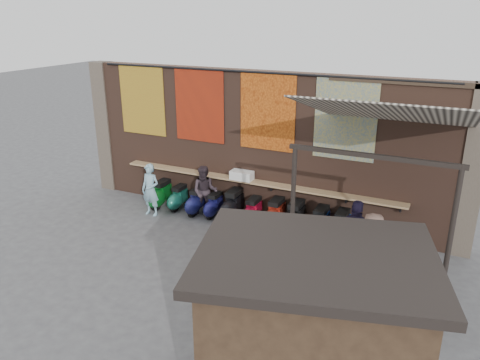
{
  "coord_description": "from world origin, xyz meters",
  "views": [
    {
      "loc": [
        4.71,
        -8.5,
        5.41
      ],
      "look_at": [
        0.13,
        1.2,
        1.54
      ],
      "focal_mm": 35.0,
      "sensor_mm": 36.0,
      "label": 1
    }
  ],
  "objects_px": {
    "scooter_stool_4": "(233,206)",
    "shelf_box": "(242,175)",
    "scooter_stool_9": "(341,227)",
    "shopper_grey": "(404,287)",
    "scooter_stool_8": "(320,224)",
    "diner_right": "(205,192)",
    "scooter_stool_0": "(161,195)",
    "diner_left": "(151,190)",
    "shopper_tan": "(371,253)",
    "scooter_stool_6": "(275,214)",
    "scooter_stool_7": "(295,218)",
    "market_stall": "(310,355)",
    "scooter_stool_3": "(214,205)",
    "scooter_stool_2": "(197,202)",
    "shopper_navy": "(355,238)",
    "scooter_stool_1": "(178,198)",
    "scooter_stool_5": "(253,212)"
  },
  "relations": [
    {
      "from": "scooter_stool_1",
      "to": "scooter_stool_7",
      "type": "relative_size",
      "value": 0.83
    },
    {
      "from": "shelf_box",
      "to": "scooter_stool_0",
      "type": "distance_m",
      "value": 2.6
    },
    {
      "from": "scooter_stool_0",
      "to": "scooter_stool_5",
      "type": "distance_m",
      "value": 2.9
    },
    {
      "from": "scooter_stool_0",
      "to": "shopper_tan",
      "type": "xyz_separation_m",
      "value": [
        6.31,
        -1.82,
        0.46
      ]
    },
    {
      "from": "scooter_stool_0",
      "to": "scooter_stool_9",
      "type": "xyz_separation_m",
      "value": [
        5.27,
        0.03,
        0.01
      ]
    },
    {
      "from": "scooter_stool_7",
      "to": "shopper_navy",
      "type": "xyz_separation_m",
      "value": [
        1.81,
        -1.33,
        0.43
      ]
    },
    {
      "from": "scooter_stool_4",
      "to": "shopper_grey",
      "type": "distance_m",
      "value": 5.69
    },
    {
      "from": "scooter_stool_7",
      "to": "diner_right",
      "type": "relative_size",
      "value": 0.61
    },
    {
      "from": "scooter_stool_3",
      "to": "diner_left",
      "type": "height_order",
      "value": "diner_left"
    },
    {
      "from": "scooter_stool_5",
      "to": "market_stall",
      "type": "height_order",
      "value": "market_stall"
    },
    {
      "from": "scooter_stool_2",
      "to": "scooter_stool_3",
      "type": "bearing_deg",
      "value": 4.64
    },
    {
      "from": "scooter_stool_8",
      "to": "diner_right",
      "type": "distance_m",
      "value": 3.3
    },
    {
      "from": "scooter_stool_9",
      "to": "shopper_grey",
      "type": "relative_size",
      "value": 0.45
    },
    {
      "from": "scooter_stool_6",
      "to": "diner_right",
      "type": "xyz_separation_m",
      "value": [
        -2.05,
        -0.08,
        0.33
      ]
    },
    {
      "from": "shopper_grey",
      "to": "scooter_stool_0",
      "type": "bearing_deg",
      "value": -1.14
    },
    {
      "from": "scooter_stool_6",
      "to": "shopper_tan",
      "type": "bearing_deg",
      "value": -34.45
    },
    {
      "from": "diner_right",
      "to": "market_stall",
      "type": "distance_m",
      "value": 7.48
    },
    {
      "from": "scooter_stool_0",
      "to": "shopper_grey",
      "type": "xyz_separation_m",
      "value": [
        7.07,
        -2.95,
        0.54
      ]
    },
    {
      "from": "diner_left",
      "to": "shopper_navy",
      "type": "relative_size",
      "value": 0.87
    },
    {
      "from": "scooter_stool_8",
      "to": "scooter_stool_4",
      "type": "bearing_deg",
      "value": 177.99
    },
    {
      "from": "scooter_stool_3",
      "to": "diner_left",
      "type": "relative_size",
      "value": 0.48
    },
    {
      "from": "scooter_stool_3",
      "to": "scooter_stool_8",
      "type": "height_order",
      "value": "scooter_stool_8"
    },
    {
      "from": "market_stall",
      "to": "scooter_stool_6",
      "type": "bearing_deg",
      "value": 100.37
    },
    {
      "from": "scooter_stool_7",
      "to": "scooter_stool_4",
      "type": "bearing_deg",
      "value": 178.89
    },
    {
      "from": "scooter_stool_8",
      "to": "diner_right",
      "type": "bearing_deg",
      "value": 179.94
    },
    {
      "from": "shelf_box",
      "to": "shopper_tan",
      "type": "relative_size",
      "value": 0.36
    },
    {
      "from": "scooter_stool_6",
      "to": "scooter_stool_1",
      "type": "bearing_deg",
      "value": 179.89
    },
    {
      "from": "shelf_box",
      "to": "shopper_tan",
      "type": "bearing_deg",
      "value": -29.24
    },
    {
      "from": "scooter_stool_8",
      "to": "scooter_stool_9",
      "type": "xyz_separation_m",
      "value": [
        0.52,
        0.03,
        -0.0
      ]
    },
    {
      "from": "scooter_stool_4",
      "to": "scooter_stool_1",
      "type": "bearing_deg",
      "value": 179.76
    },
    {
      "from": "scooter_stool_6",
      "to": "diner_left",
      "type": "distance_m",
      "value": 3.55
    },
    {
      "from": "scooter_stool_0",
      "to": "scooter_stool_7",
      "type": "xyz_separation_m",
      "value": [
        4.08,
        0.05,
        0.02
      ]
    },
    {
      "from": "scooter_stool_3",
      "to": "scooter_stool_5",
      "type": "xyz_separation_m",
      "value": [
        1.19,
        -0.05,
        0.03
      ]
    },
    {
      "from": "scooter_stool_4",
      "to": "shelf_box",
      "type": "bearing_deg",
      "value": 60.38
    },
    {
      "from": "scooter_stool_6",
      "to": "shopper_grey",
      "type": "distance_m",
      "value": 4.7
    },
    {
      "from": "shelf_box",
      "to": "scooter_stool_9",
      "type": "xyz_separation_m",
      "value": [
        2.84,
        -0.32,
        -0.84
      ]
    },
    {
      "from": "scooter_stool_8",
      "to": "market_stall",
      "type": "distance_m",
      "value": 6.0
    },
    {
      "from": "scooter_stool_0",
      "to": "shopper_tan",
      "type": "distance_m",
      "value": 6.58
    },
    {
      "from": "scooter_stool_0",
      "to": "scooter_stool_4",
      "type": "bearing_deg",
      "value": 2.21
    },
    {
      "from": "scooter_stool_7",
      "to": "shopper_navy",
      "type": "height_order",
      "value": "shopper_navy"
    },
    {
      "from": "scooter_stool_5",
      "to": "scooter_stool_9",
      "type": "height_order",
      "value": "scooter_stool_9"
    },
    {
      "from": "scooter_stool_1",
      "to": "scooter_stool_6",
      "type": "distance_m",
      "value": 2.99
    },
    {
      "from": "shelf_box",
      "to": "diner_left",
      "type": "height_order",
      "value": "diner_left"
    },
    {
      "from": "diner_right",
      "to": "shopper_tan",
      "type": "height_order",
      "value": "shopper_tan"
    },
    {
      "from": "scooter_stool_5",
      "to": "diner_left",
      "type": "height_order",
      "value": "diner_left"
    },
    {
      "from": "scooter_stool_1",
      "to": "scooter_stool_6",
      "type": "height_order",
      "value": "scooter_stool_6"
    },
    {
      "from": "scooter_stool_3",
      "to": "shopper_grey",
      "type": "distance_m",
      "value": 6.18
    },
    {
      "from": "scooter_stool_3",
      "to": "scooter_stool_9",
      "type": "bearing_deg",
      "value": -0.71
    },
    {
      "from": "diner_right",
      "to": "shopper_tan",
      "type": "bearing_deg",
      "value": -41.42
    },
    {
      "from": "scooter_stool_8",
      "to": "market_stall",
      "type": "relative_size",
      "value": 0.32
    }
  ]
}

